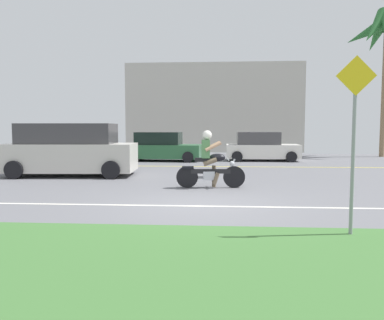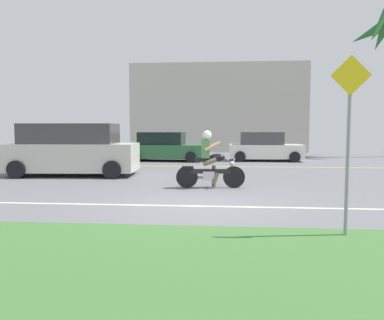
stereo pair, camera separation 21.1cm
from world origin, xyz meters
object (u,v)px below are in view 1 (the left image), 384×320
Objects in this scene: parked_car_1 at (162,147)px; motorcyclist at (210,164)px; parked_car_2 at (261,147)px; parked_car_0 at (82,148)px; street_sign at (354,129)px; suv_nearby at (70,150)px.

motorcyclist is at bearing -73.17° from parked_car_1.
parked_car_2 is at bearing 75.35° from motorcyclist.
street_sign is at bearing -56.43° from parked_car_0.
parked_car_2 is 1.34× the size of street_sign.
parked_car_0 is at bearing 123.57° from street_sign.
parked_car_0 is 1.28× the size of street_sign.
suv_nearby is at bearing 134.88° from street_sign.
motorcyclist is at bearing 115.10° from street_sign.
motorcyclist is at bearing -52.42° from parked_car_0.
parked_car_1 is 5.37m from parked_car_2.
motorcyclist reaches higher than parked_car_2.
motorcyclist is 9.66m from parked_car_1.
parked_car_1 is (2.45, 6.68, -0.22)m from suv_nearby.
parked_car_0 is 9.77m from parked_car_2.
suv_nearby reaches higher than parked_car_0.
parked_car_0 is at bearing 106.17° from suv_nearby.
street_sign reaches higher than parked_car_1.
motorcyclist reaches higher than parked_car_0.
motorcyclist is 0.52× the size of parked_car_2.
suv_nearby is 1.27× the size of parked_car_2.
parked_car_2 reaches higher than parked_car_0.
street_sign is at bearing -90.61° from parked_car_2.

